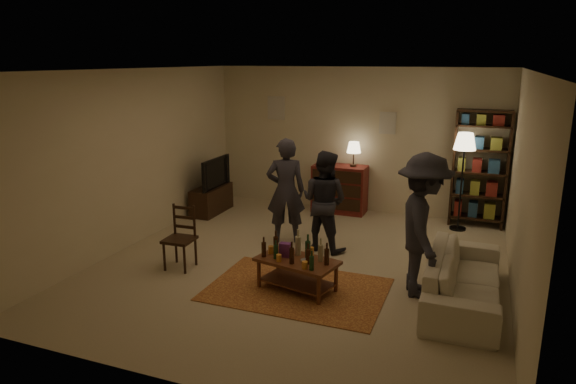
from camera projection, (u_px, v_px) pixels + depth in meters
The scene contains 13 objects.
floor at pixel (301, 264), 7.30m from camera, with size 6.00×6.00×0.00m, color #C6B793.
room_shell at pixel (322, 114), 9.76m from camera, with size 6.00×6.00×6.00m.
rug at pixel (297, 289), 6.50m from camera, with size 2.20×1.50×0.01m, color maroon.
coffee_table at pixel (297, 262), 6.42m from camera, with size 1.10×0.75×0.75m.
dining_chair at pixel (181, 235), 7.12m from camera, with size 0.40×0.40×0.90m.
tv_stand at pixel (212, 193), 9.68m from camera, with size 0.40×1.00×1.06m.
dresser at pixel (340, 188), 9.70m from camera, with size 1.00×0.50×1.36m.
bookshelf at pixel (480, 168), 8.77m from camera, with size 0.90×0.34×2.02m.
floor_lamp at pixel (465, 148), 8.45m from camera, with size 0.36×0.36×1.66m.
sofa at pixel (464, 279), 6.10m from camera, with size 2.08×0.81×0.61m, color beige.
person_left at pixel (286, 191), 8.02m from camera, with size 0.61×0.40×1.67m, color #2C2A33.
person_right at pixel (324, 201), 7.71m from camera, with size 0.74×0.58×1.53m, color #25252C.
person_by_sofa at pixel (423, 226), 6.18m from camera, with size 1.15×0.66×1.78m, color #2A2A32.
Camera 1 is at (2.28, -6.41, 2.84)m, focal length 32.00 mm.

